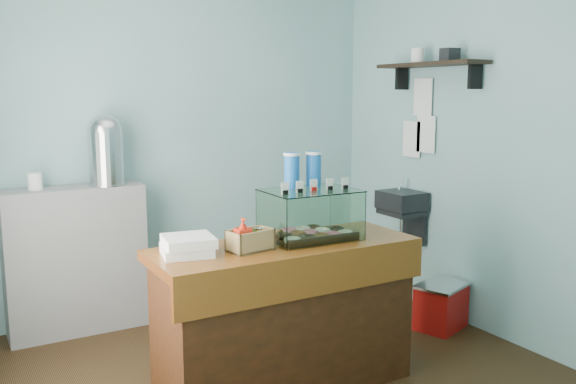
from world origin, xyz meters
TOP-DOWN VIEW (x-y plane):
  - ground at (0.00, 0.00)m, footprint 3.50×3.50m
  - room_shell at (0.03, 0.01)m, footprint 3.54×3.04m
  - counter at (0.00, -0.25)m, footprint 1.60×0.60m
  - back_shelf at (-0.90, 1.32)m, footprint 1.00×0.32m
  - display_case at (0.20, -0.18)m, footprint 0.56×0.42m
  - condiment_crate at (-0.26, -0.29)m, footprint 0.27×0.19m
  - pastry_boxes at (-0.59, -0.20)m, footprint 0.31×0.32m
  - coffee_urn at (-0.65, 1.31)m, footprint 0.29×0.29m
  - red_cooler at (1.50, -0.03)m, footprint 0.47×0.41m

SIDE VIEW (x-z plane):
  - ground at x=0.00m, z-range 0.00..0.00m
  - red_cooler at x=1.50m, z-range 0.00..0.35m
  - counter at x=0.00m, z-range 0.01..0.91m
  - back_shelf at x=-0.90m, z-range 0.00..1.10m
  - pastry_boxes at x=-0.59m, z-range 0.90..1.01m
  - condiment_crate at x=-0.26m, z-range 0.87..1.07m
  - display_case at x=0.20m, z-range 0.81..1.33m
  - coffee_urn at x=-0.65m, z-range 1.11..1.64m
  - room_shell at x=0.03m, z-range 0.30..3.12m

